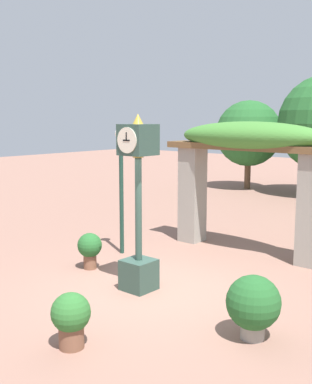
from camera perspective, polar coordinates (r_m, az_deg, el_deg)
ground_plane at (r=9.37m, az=-0.41°, el=-11.49°), size 60.00×60.00×0.00m
pedestal_clock at (r=8.96m, az=-2.10°, el=-1.73°), size 0.56×0.61×3.33m
pergola at (r=11.65m, az=10.90°, el=4.06°), size 4.43×1.15×3.16m
potted_plant_near_left at (r=7.41m, az=11.46°, el=-12.88°), size 0.81×0.81×0.97m
potted_plant_near_right at (r=7.14m, az=-10.05°, el=-14.37°), size 0.57×0.57×0.81m
potted_plant_far_left at (r=10.56m, az=-7.86°, el=-6.54°), size 0.53×0.53×0.79m
lamp_post at (r=11.40m, az=-4.15°, el=2.55°), size 0.27×0.27×3.02m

